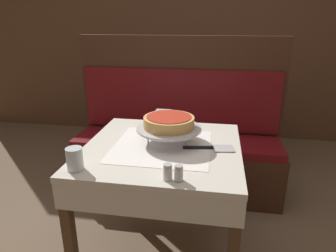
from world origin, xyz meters
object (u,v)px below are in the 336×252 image
at_px(booth_bench, 177,148).
at_px(pizza_server, 211,148).
at_px(dining_table_front, 162,162).
at_px(pizza_pan_stand, 169,129).
at_px(dining_table_rear, 219,96).
at_px(pepper_shaker, 179,173).
at_px(water_glass_near, 75,159).
at_px(condiment_caddy, 227,82).
at_px(deep_dish_pizza, 169,122).
at_px(napkin_holder, 163,116).
at_px(salt_shaker, 168,172).

distance_m(booth_bench, pizza_server, 0.93).
bearing_deg(dining_table_front, pizza_pan_stand, 64.24).
distance_m(dining_table_rear, pepper_shaker, 2.01).
distance_m(dining_table_front, water_glass_near, 0.51).
bearing_deg(dining_table_rear, water_glass_near, -108.17).
relative_size(booth_bench, condiment_caddy, 9.65).
relative_size(dining_table_front, pepper_shaker, 12.20).
bearing_deg(condiment_caddy, dining_table_front, -102.43).
height_order(deep_dish_pizza, napkin_holder, deep_dish_pizza).
relative_size(booth_bench, napkin_holder, 16.96).
height_order(dining_table_rear, booth_bench, booth_bench).
distance_m(salt_shaker, condiment_caddy, 2.10).
relative_size(pizza_pan_stand, napkin_holder, 3.64).
bearing_deg(dining_table_front, pizza_server, 0.67).
xyz_separation_m(deep_dish_pizza, pepper_shaker, (0.11, -0.41, -0.09)).
relative_size(water_glass_near, pepper_shaker, 1.51).
xyz_separation_m(dining_table_rear, water_glass_near, (-0.65, -1.98, 0.16)).
bearing_deg(water_glass_near, dining_table_front, 43.95).
relative_size(pizza_server, water_glass_near, 2.65).
bearing_deg(pepper_shaker, dining_table_rear, 85.29).
distance_m(dining_table_front, pizza_pan_stand, 0.19).
xyz_separation_m(pizza_pan_stand, salt_shaker, (0.06, -0.41, -0.04)).
bearing_deg(salt_shaker, pizza_server, 63.97).
bearing_deg(pizza_server, booth_bench, 109.90).
xyz_separation_m(dining_table_rear, napkin_holder, (-0.36, -1.27, 0.15)).
relative_size(water_glass_near, salt_shaker, 1.47).
bearing_deg(deep_dish_pizza, pepper_shaker, -75.02).
xyz_separation_m(dining_table_front, condiment_caddy, (0.38, 1.72, 0.13)).
bearing_deg(pizza_pan_stand, dining_table_rear, 80.16).
bearing_deg(pizza_pan_stand, booth_bench, 93.99).
bearing_deg(salt_shaker, water_glass_near, 177.13).
height_order(water_glass_near, condiment_caddy, condiment_caddy).
distance_m(booth_bench, water_glass_near, 1.26).
height_order(pizza_pan_stand, pizza_server, pizza_pan_stand).
xyz_separation_m(dining_table_rear, pepper_shaker, (-0.17, -2.00, 0.14)).
bearing_deg(dining_table_front, condiment_caddy, 77.57).
height_order(dining_table_front, salt_shaker, salt_shaker).
height_order(pepper_shaker, napkin_holder, napkin_holder).
xyz_separation_m(dining_table_front, deep_dish_pizza, (0.03, 0.06, 0.22)).
bearing_deg(pepper_shaker, pizza_server, 70.47).
height_order(booth_bench, napkin_holder, booth_bench).
bearing_deg(dining_table_rear, napkin_holder, -106.09).
height_order(dining_table_front, pizza_pan_stand, pizza_pan_stand).
xyz_separation_m(dining_table_front, dining_table_rear, (0.30, 1.65, -0.01)).
bearing_deg(water_glass_near, pepper_shaker, -2.59).
bearing_deg(salt_shaker, booth_bench, 95.64).
bearing_deg(water_glass_near, pizza_server, 28.85).
height_order(salt_shaker, condiment_caddy, condiment_caddy).
distance_m(pizza_pan_stand, pepper_shaker, 0.43).
distance_m(dining_table_rear, deep_dish_pizza, 1.63).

